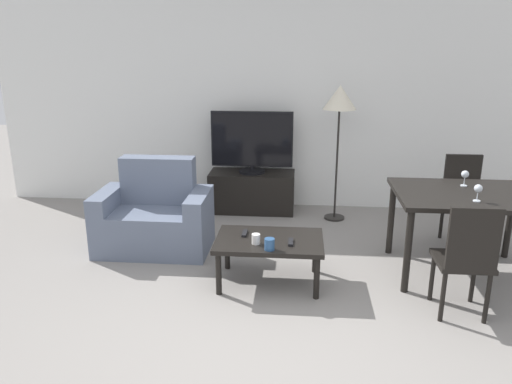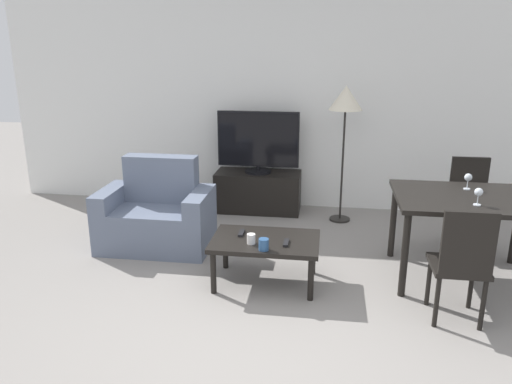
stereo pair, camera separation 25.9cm
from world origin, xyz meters
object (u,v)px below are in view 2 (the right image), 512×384
coffee_table (265,244)px  dining_chair_near (462,261)px  tv (258,142)px  remote_primary (286,243)px  cup_colored_far (264,244)px  wine_glass_center (479,193)px  remote_secondary (241,233)px  tv_stand (258,191)px  dining_table (469,206)px  dining_chair_far (469,199)px  cup_white_near (251,239)px  floor_lamp (346,103)px  armchair (157,217)px  wine_glass_left (468,178)px

coffee_table → dining_chair_near: size_ratio=1.00×
tv → remote_primary: size_ratio=6.60×
cup_colored_far → wine_glass_center: 1.78m
dining_chair_near → remote_secondary: (-1.73, 0.52, -0.09)m
coffee_table → cup_colored_far: size_ratio=9.45×
tv_stand → remote_secondary: size_ratio=6.95×
tv_stand → remote_primary: 2.09m
dining_table → dining_chair_far: bearing=74.4°
cup_white_near → wine_glass_center: size_ratio=0.59×
coffee_table → floor_lamp: 2.11m
remote_primary → coffee_table: bearing=157.3°
armchair → wine_glass_left: size_ratio=7.66×
remote_secondary → cup_white_near: bearing=-59.7°
dining_table → remote_secondary: dining_table is taller
armchair → dining_chair_near: dining_chair_near is taller
tv_stand → cup_white_near: cup_white_near is taller
cup_colored_far → wine_glass_center: wine_glass_center is taller
dining_table → cup_white_near: bearing=-165.9°
tv_stand → cup_colored_far: (0.35, -2.17, 0.22)m
tv_stand → dining_chair_far: dining_chair_far is taller
wine_glass_left → dining_table: bearing=-97.1°
tv → remote_primary: 2.12m
tv_stand → wine_glass_left: wine_glass_left is taller
floor_lamp → cup_white_near: (-0.78, -1.83, -0.92)m
tv → floor_lamp: (1.01, -0.21, 0.51)m
cup_white_near → tv: bearing=96.5°
dining_table → dining_chair_near: bearing=-105.6°
wine_glass_center → armchair: bearing=169.0°
tv → dining_chair_near: size_ratio=1.07×
remote_secondary → wine_glass_center: bearing=0.3°
dining_table → remote_primary: size_ratio=8.31×
cup_white_near → cup_colored_far: size_ratio=0.88×
coffee_table → remote_secondary: remote_secondary is taller
tv_stand → dining_chair_near: size_ratio=1.13×
coffee_table → remote_primary: (0.19, -0.08, 0.06)m
cup_white_near → coffee_table: bearing=47.2°
coffee_table → floor_lamp: size_ratio=0.59×
dining_table → cup_colored_far: size_ratio=12.76×
remote_secondary → floor_lamp: bearing=61.2°
tv → remote_primary: bearing=-75.4°
tv_stand → dining_chair_near: 3.01m
remote_primary → cup_colored_far: 0.23m
armchair → tv: tv is taller
tv_stand → remote_secondary: bearing=-86.4°
coffee_table → floor_lamp: (0.67, 1.72, 1.02)m
cup_white_near → wine_glass_center: wine_glass_center is taller
dining_chair_far → remote_secondary: size_ratio=6.15×
armchair → cup_white_near: (1.10, -0.78, 0.14)m
armchair → floor_lamp: floor_lamp is taller
tv → coffee_table: size_ratio=1.07×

